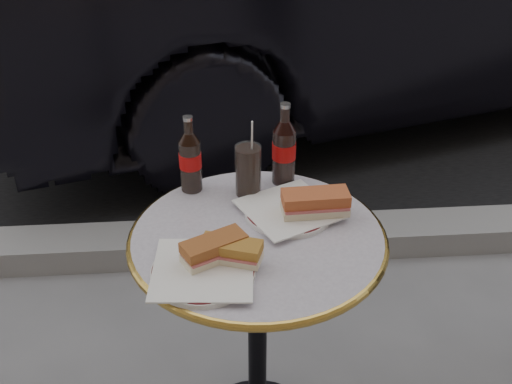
{
  "coord_description": "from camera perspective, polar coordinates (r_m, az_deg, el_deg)",
  "views": [
    {
      "loc": [
        -0.1,
        -1.24,
        1.63
      ],
      "look_at": [
        0.0,
        0.05,
        0.82
      ],
      "focal_mm": 45.0,
      "sensor_mm": 36.0,
      "label": 1
    }
  ],
  "objects": [
    {
      "name": "cola_bottle_left",
      "position": [
        1.66,
        -5.9,
        3.4
      ],
      "size": [
        0.08,
        0.08,
        0.21
      ],
      "primitive_type": null,
      "rotation": [
        0.0,
        0.0,
        0.38
      ],
      "color": "black",
      "rests_on": "bistro_table"
    },
    {
      "name": "sandwich_right",
      "position": [
        1.57,
        5.28,
        -1.05
      ],
      "size": [
        0.17,
        0.08,
        0.06
      ],
      "primitive_type": "cube",
      "rotation": [
        0.0,
        0.0,
        0.04
      ],
      "color": "#B4542D",
      "rests_on": "plate_right"
    },
    {
      "name": "cola_glass",
      "position": [
        1.65,
        -0.7,
        1.93
      ],
      "size": [
        0.08,
        0.08,
        0.14
      ],
      "primitive_type": "cylinder",
      "rotation": [
        0.0,
        0.0,
        -0.24
      ],
      "color": "black",
      "rests_on": "bistro_table"
    },
    {
      "name": "plate_right",
      "position": [
        1.6,
        2.89,
        -1.76
      ],
      "size": [
        0.27,
        0.27,
        0.01
      ],
      "primitive_type": "cylinder",
      "rotation": [
        0.0,
        0.0,
        0.27
      ],
      "color": "white",
      "rests_on": "bistro_table"
    },
    {
      "name": "sandwich_left_b",
      "position": [
        1.42,
        -2.23,
        -5.35
      ],
      "size": [
        0.15,
        0.1,
        0.05
      ],
      "primitive_type": "cube",
      "rotation": [
        0.0,
        0.0,
        -0.33
      ],
      "color": "#A76F2A",
      "rests_on": "plate_left"
    },
    {
      "name": "curb",
      "position": [
        2.66,
        -1.42,
        -4.44
      ],
      "size": [
        40.0,
        0.2,
        0.12
      ],
      "primitive_type": "cube",
      "color": "gray",
      "rests_on": "ground"
    },
    {
      "name": "cola_bottle_right",
      "position": [
        1.68,
        2.52,
        4.31
      ],
      "size": [
        0.07,
        0.07,
        0.23
      ],
      "primitive_type": null,
      "rotation": [
        0.0,
        0.0,
        -0.03
      ],
      "color": "black",
      "rests_on": "bistro_table"
    },
    {
      "name": "bistro_table",
      "position": [
        1.77,
        0.13,
        -13.45
      ],
      "size": [
        0.62,
        0.62,
        0.73
      ],
      "primitive_type": null,
      "color": "#BAB2C4",
      "rests_on": "ground"
    },
    {
      "name": "plate_left",
      "position": [
        1.41,
        -4.72,
        -7.11
      ],
      "size": [
        0.28,
        0.28,
        0.01
      ],
      "primitive_type": "cylinder",
      "rotation": [
        0.0,
        0.0,
        -0.25
      ],
      "color": "white",
      "rests_on": "bistro_table"
    },
    {
      "name": "sandwich_left_a",
      "position": [
        1.42,
        -3.74,
        -5.16
      ],
      "size": [
        0.16,
        0.13,
        0.05
      ],
      "primitive_type": "cube",
      "rotation": [
        0.0,
        0.0,
        0.48
      ],
      "color": "#965126",
      "rests_on": "plate_left"
    }
  ]
}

